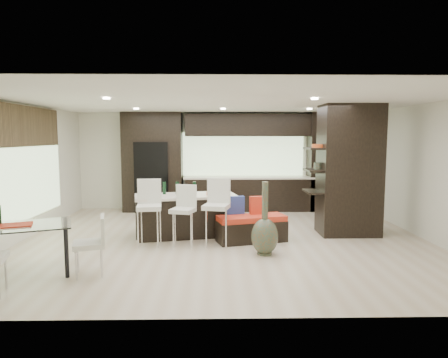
{
  "coord_description": "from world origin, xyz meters",
  "views": [
    {
      "loc": [
        -0.17,
        -7.81,
        2.05
      ],
      "look_at": [
        0.0,
        0.6,
        1.15
      ],
      "focal_mm": 32.0,
      "sensor_mm": 36.0,
      "label": 1
    }
  ],
  "objects_px": {
    "stool_mid": "(183,221)",
    "stool_right": "(216,219)",
    "kitchen_island": "(186,215)",
    "bench": "(251,229)",
    "chair_end": "(89,248)",
    "floor_vase": "(265,218)",
    "dining_table": "(15,251)",
    "stool_left": "(149,219)"
  },
  "relations": [
    {
      "from": "stool_mid",
      "to": "stool_right",
      "type": "height_order",
      "value": "stool_right"
    },
    {
      "from": "kitchen_island",
      "to": "stool_mid",
      "type": "distance_m",
      "value": 0.74
    },
    {
      "from": "bench",
      "to": "chair_end",
      "type": "xyz_separation_m",
      "value": [
        -2.57,
        -1.86,
        0.15
      ]
    },
    {
      "from": "floor_vase",
      "to": "chair_end",
      "type": "distance_m",
      "value": 2.9
    },
    {
      "from": "kitchen_island",
      "to": "dining_table",
      "type": "relative_size",
      "value": 1.31
    },
    {
      "from": "dining_table",
      "to": "chair_end",
      "type": "height_order",
      "value": "chair_end"
    },
    {
      "from": "stool_mid",
      "to": "kitchen_island",
      "type": "bearing_deg",
      "value": 107.78
    },
    {
      "from": "stool_right",
      "to": "bench",
      "type": "relative_size",
      "value": 0.76
    },
    {
      "from": "kitchen_island",
      "to": "stool_right",
      "type": "xyz_separation_m",
      "value": [
        0.63,
        -0.76,
        0.08
      ]
    },
    {
      "from": "stool_mid",
      "to": "dining_table",
      "type": "relative_size",
      "value": 0.59
    },
    {
      "from": "stool_left",
      "to": "dining_table",
      "type": "height_order",
      "value": "stool_left"
    },
    {
      "from": "chair_end",
      "to": "bench",
      "type": "bearing_deg",
      "value": -69.8
    },
    {
      "from": "stool_right",
      "to": "dining_table",
      "type": "xyz_separation_m",
      "value": [
        -2.95,
        -1.6,
        -0.13
      ]
    },
    {
      "from": "stool_mid",
      "to": "chair_end",
      "type": "distance_m",
      "value": 2.05
    },
    {
      "from": "stool_right",
      "to": "bench",
      "type": "bearing_deg",
      "value": 35.3
    },
    {
      "from": "kitchen_island",
      "to": "bench",
      "type": "xyz_separation_m",
      "value": [
        1.32,
        -0.51,
        -0.17
      ]
    },
    {
      "from": "floor_vase",
      "to": "chair_end",
      "type": "relative_size",
      "value": 1.57
    },
    {
      "from": "bench",
      "to": "dining_table",
      "type": "height_order",
      "value": "dining_table"
    },
    {
      "from": "stool_left",
      "to": "stool_right",
      "type": "distance_m",
      "value": 1.25
    },
    {
      "from": "floor_vase",
      "to": "dining_table",
      "type": "height_order",
      "value": "floor_vase"
    },
    {
      "from": "dining_table",
      "to": "stool_left",
      "type": "bearing_deg",
      "value": 22.77
    },
    {
      "from": "stool_right",
      "to": "bench",
      "type": "distance_m",
      "value": 0.78
    },
    {
      "from": "stool_mid",
      "to": "dining_table",
      "type": "xyz_separation_m",
      "value": [
        -2.33,
        -1.62,
        -0.08
      ]
    },
    {
      "from": "dining_table",
      "to": "stool_right",
      "type": "bearing_deg",
      "value": 7.94
    },
    {
      "from": "stool_right",
      "to": "floor_vase",
      "type": "bearing_deg",
      "value": -20.86
    },
    {
      "from": "bench",
      "to": "kitchen_island",
      "type": "bearing_deg",
      "value": 143.92
    },
    {
      "from": "stool_left",
      "to": "chair_end",
      "type": "relative_size",
      "value": 1.24
    },
    {
      "from": "kitchen_island",
      "to": "dining_table",
      "type": "distance_m",
      "value": 3.31
    },
    {
      "from": "stool_right",
      "to": "stool_left",
      "type": "bearing_deg",
      "value": -165.28
    },
    {
      "from": "stool_left",
      "to": "dining_table",
      "type": "bearing_deg",
      "value": -143.57
    },
    {
      "from": "floor_vase",
      "to": "stool_mid",
      "type": "bearing_deg",
      "value": 156.89
    },
    {
      "from": "bench",
      "to": "dining_table",
      "type": "distance_m",
      "value": 4.09
    },
    {
      "from": "chair_end",
      "to": "stool_mid",
      "type": "bearing_deg",
      "value": -53.31
    },
    {
      "from": "bench",
      "to": "floor_vase",
      "type": "height_order",
      "value": "floor_vase"
    },
    {
      "from": "kitchen_island",
      "to": "chair_end",
      "type": "distance_m",
      "value": 2.67
    },
    {
      "from": "stool_right",
      "to": "chair_end",
      "type": "relative_size",
      "value": 1.25
    },
    {
      "from": "dining_table",
      "to": "floor_vase",
      "type": "bearing_deg",
      "value": -5.82
    },
    {
      "from": "kitchen_island",
      "to": "floor_vase",
      "type": "bearing_deg",
      "value": -54.46
    },
    {
      "from": "kitchen_island",
      "to": "dining_table",
      "type": "height_order",
      "value": "kitchen_island"
    },
    {
      "from": "stool_right",
      "to": "bench",
      "type": "height_order",
      "value": "stool_right"
    },
    {
      "from": "stool_left",
      "to": "floor_vase",
      "type": "height_order",
      "value": "floor_vase"
    },
    {
      "from": "stool_left",
      "to": "bench",
      "type": "distance_m",
      "value": 1.97
    }
  ]
}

